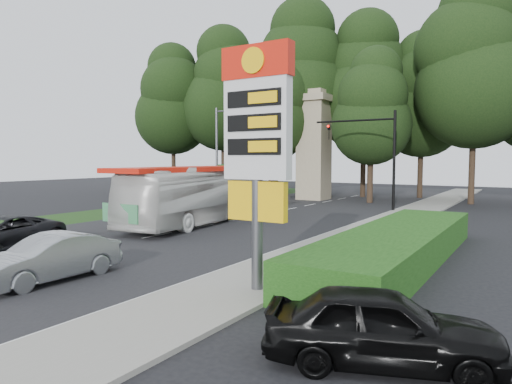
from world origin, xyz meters
The scene contains 22 objects.
ground centered at (0.00, 0.00, 0.00)m, with size 120.00×120.00×0.00m, color black.
road_surface centered at (0.00, 12.00, 0.01)m, with size 14.00×80.00×0.02m, color black.
sidewalk_right centered at (8.50, 12.00, 0.06)m, with size 3.00×80.00×0.12m, color gray.
grass_verge_left centered at (-9.50, 18.00, 0.01)m, with size 5.00×50.00×0.02m, color #193814.
hedge centered at (11.50, 8.00, 0.60)m, with size 3.00×14.00×1.20m, color #194412.
gas_station_pylon centered at (9.20, 1.99, 4.45)m, with size 2.10×0.45×6.85m.
traffic_signal_mast centered at (5.68, 24.00, 4.67)m, with size 6.10×0.35×7.20m.
streetlight_signs centered at (-6.99, 22.01, 4.44)m, with size 2.75×0.98×8.00m.
monument centered at (-2.00, 30.00, 5.10)m, with size 3.00×3.00×10.05m.
tree_far_west centered at (-22.00, 33.00, 10.68)m, with size 8.96×8.96×17.60m.
tree_west_mid centered at (-16.00, 35.00, 11.69)m, with size 9.80×9.80×19.25m.
tree_west_near centered at (-10.00, 37.00, 10.02)m, with size 8.40×8.40×16.50m.
tree_center_left centered at (-5.00, 33.00, 12.02)m, with size 10.08×10.08×19.80m.
tree_center_right centered at (1.00, 35.00, 11.02)m, with size 9.24×9.24×18.15m.
tree_east_near centered at (6.00, 37.00, 9.68)m, with size 8.12×8.12×15.95m.
tree_east_mid centered at (11.00, 33.00, 11.35)m, with size 9.52×9.52×18.70m.
tree_monument_left centered at (-6.00, 29.00, 8.68)m, with size 7.28×7.28×14.30m.
tree_monument_right centered at (3.50, 29.50, 8.01)m, with size 6.72×6.72×13.20m.
transit_bus centered at (-0.98, 11.91, 1.66)m, with size 2.79×11.94×3.32m, color silver.
sedan_silver centered at (3.12, -0.32, 0.72)m, with size 1.52×4.36×1.44m, color #94979B.
suv_charcoal centered at (-2.80, 1.37, 0.71)m, with size 2.35×5.10×1.42m, color black.
parked_car_black centered at (13.50, -0.64, 0.72)m, with size 1.71×4.25×1.45m, color black.
Camera 1 is at (15.85, -8.71, 3.76)m, focal length 32.00 mm.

